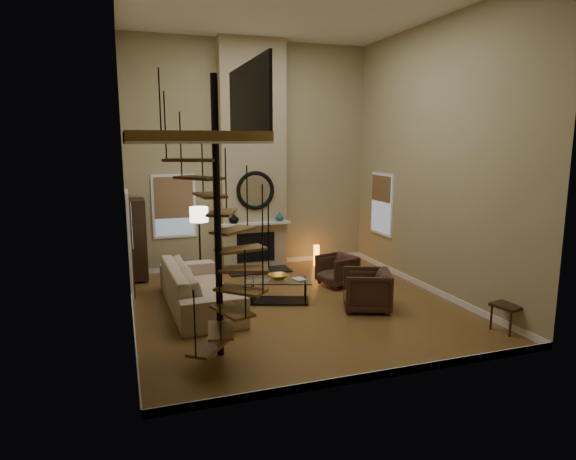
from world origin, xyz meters
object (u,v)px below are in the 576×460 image
object	(u,v)px
sofa	(199,287)
coffee_table	(279,288)
armchair_near	(339,269)
accent_lamp	(316,255)
floor_lamp	(199,221)
hutch	(137,239)
side_chair	(512,300)
armchair_far	(371,291)

from	to	relation	value
sofa	coffee_table	bearing A→B (deg)	-99.14
armchair_near	accent_lamp	xyz separation A→B (m)	(0.20, 1.82, -0.10)
floor_lamp	armchair_near	bearing A→B (deg)	-21.58
armchair_near	coffee_table	world-z (taller)	armchair_near
hutch	floor_lamp	size ratio (longest dim) A/B	1.05
armchair_near	side_chair	distance (m)	3.70
armchair_near	armchair_far	size ratio (longest dim) A/B	0.84
sofa	armchair_near	distance (m)	3.17
armchair_near	floor_lamp	bearing A→B (deg)	-126.98
coffee_table	floor_lamp	distance (m)	2.46
coffee_table	side_chair	size ratio (longest dim) A/B	1.45
sofa	armchair_far	world-z (taller)	sofa
hutch	side_chair	distance (m)	7.78
floor_lamp	coffee_table	bearing A→B (deg)	-54.89
hutch	armchair_far	distance (m)	5.39
armchair_far	coffee_table	size ratio (longest dim) A/B	0.62
floor_lamp	side_chair	world-z (taller)	floor_lamp
armchair_far	accent_lamp	bearing A→B (deg)	-162.97
hutch	armchair_far	size ratio (longest dim) A/B	2.07
coffee_table	accent_lamp	world-z (taller)	accent_lamp
sofa	coffee_table	size ratio (longest dim) A/B	2.08
coffee_table	hutch	bearing A→B (deg)	134.96
armchair_near	coffee_table	size ratio (longest dim) A/B	0.52
accent_lamp	side_chair	xyz separation A→B (m)	(1.43, -5.14, 0.28)
sofa	armchair_far	bearing A→B (deg)	-112.55
accent_lamp	coffee_table	bearing A→B (deg)	-125.91
sofa	coffee_table	world-z (taller)	sofa
armchair_far	armchair_near	bearing A→B (deg)	-161.31
sofa	armchair_far	xyz separation A→B (m)	(3.05, -1.14, -0.04)
armchair_near	floor_lamp	world-z (taller)	floor_lamp
accent_lamp	side_chair	distance (m)	5.34
floor_lamp	side_chair	bearing A→B (deg)	-44.72
armchair_far	accent_lamp	size ratio (longest dim) A/B	1.63
sofa	armchair_far	distance (m)	3.26
hutch	floor_lamp	distance (m)	1.57
sofa	floor_lamp	xyz separation A→B (m)	(0.28, 1.59, 1.02)
armchair_far	floor_lamp	xyz separation A→B (m)	(-2.77, 2.74, 1.06)
accent_lamp	sofa	bearing A→B (deg)	-145.55
armchair_far	side_chair	xyz separation A→B (m)	(1.71, -1.70, 0.17)
sofa	hutch	bearing A→B (deg)	21.11
floor_lamp	accent_lamp	xyz separation A→B (m)	(3.05, 0.70, -1.16)
armchair_near	armchair_far	bearing A→B (deg)	-18.40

